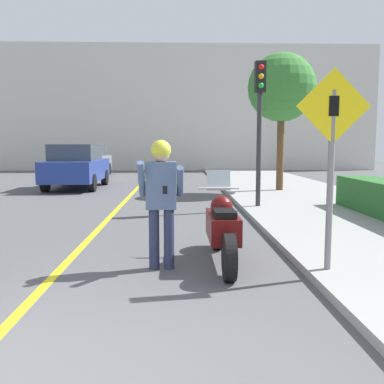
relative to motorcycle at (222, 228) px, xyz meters
The scene contains 9 objects.
road_center_line 3.46m from the motorcycle, 130.12° to the left, with size 0.12×36.00×0.01m.
building_backdrop 22.96m from the motorcycle, 94.07° to the left, with size 28.00×1.20×8.10m.
motorcycle is the anchor object (origin of this frame).
person_biker 1.06m from the motorcycle, 161.48° to the right, with size 0.59×0.47×1.73m.
crossing_sign 1.83m from the motorcycle, 30.81° to the right, with size 0.91×0.08×2.47m.
traffic_light 5.46m from the motorcycle, 73.72° to the left, with size 0.26×0.30×3.60m.
street_tree 9.67m from the motorcycle, 71.70° to the left, with size 2.30×2.30×4.63m.
parked_car_blue 11.51m from the motorcycle, 113.12° to the left, with size 1.88×4.20×1.68m.
parked_car_grey 17.70m from the motorcycle, 107.71° to the left, with size 1.88×4.20×1.68m.
Camera 1 is at (0.99, -2.54, 1.67)m, focal length 40.00 mm.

